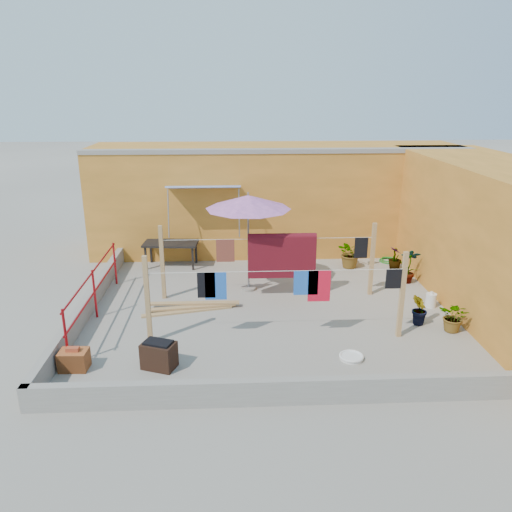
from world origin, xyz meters
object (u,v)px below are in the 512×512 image
outdoor_table (171,245)px  white_basin (351,357)px  green_hose (388,260)px  patio_umbrella (248,203)px  brick_stack (74,360)px  water_jug_b (405,274)px  water_jug_a (431,300)px  plant_back_a (351,253)px  brazier (159,355)px

outdoor_table → white_basin: (3.91, -5.37, -0.59)m
white_basin → green_hose: white_basin is taller
white_basin → patio_umbrella: bearing=117.0°
brick_stack → water_jug_b: 8.48m
white_basin → water_jug_b: water_jug_b is taller
water_jug_a → plant_back_a: plant_back_a is taller
white_basin → green_hose: size_ratio=0.87×
outdoor_table → brazier: 5.52m
patio_umbrella → plant_back_a: size_ratio=2.90×
white_basin → brazier: bearing=-178.0°
patio_umbrella → water_jug_b: patio_umbrella is taller
outdoor_table → water_jug_b: 6.44m
brazier → water_jug_a: brazier is taller
outdoor_table → plant_back_a: (5.04, -0.34, -0.21)m
brick_stack → water_jug_a: bearing=17.6°
outdoor_table → green_hose: (6.28, 0.09, -0.60)m
outdoor_table → plant_back_a: plant_back_a is taller
water_jug_b → brazier: bearing=-144.8°
water_jug_b → outdoor_table: bearing=168.0°
water_jug_b → green_hose: bearing=90.0°
patio_umbrella → brick_stack: size_ratio=4.84×
water_jug_a → green_hose: water_jug_a is taller
plant_back_a → white_basin: bearing=-102.6°
water_jug_b → plant_back_a: 1.62m
green_hose → water_jug_b: bearing=-90.0°
water_jug_a → patio_umbrella: bearing=162.9°
outdoor_table → water_jug_a: outdoor_table is taller
brick_stack → white_basin: 5.04m
green_hose → patio_umbrella: bearing=-154.9°
green_hose → plant_back_a: plant_back_a is taller
outdoor_table → white_basin: bearing=-53.9°
white_basin → outdoor_table: bearing=126.1°
patio_umbrella → water_jug_a: (4.15, -1.27, -2.05)m
patio_umbrella → water_jug_a: bearing=-17.1°
brick_stack → white_basin: brick_stack is taller
patio_umbrella → water_jug_a: size_ratio=6.60×
white_basin → water_jug_b: size_ratio=1.44×
brazier → plant_back_a: size_ratio=0.80×
brazier → green_hose: brazier is taller
water_jug_a → plant_back_a: 3.07m
white_basin → water_jug_a: 3.26m
white_basin → green_hose: 5.95m
patio_umbrella → brick_stack: (-3.25, -3.62, -2.03)m
brick_stack → patio_umbrella: bearing=48.1°
outdoor_table → white_basin: 6.67m
water_jug_b → plant_back_a: plant_back_a is taller
brazier → patio_umbrella: bearing=64.5°
water_jug_a → plant_back_a: (-1.24, 2.79, 0.26)m
water_jug_a → water_jug_b: (0.00, 1.80, -0.02)m
patio_umbrella → outdoor_table: patio_umbrella is taller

